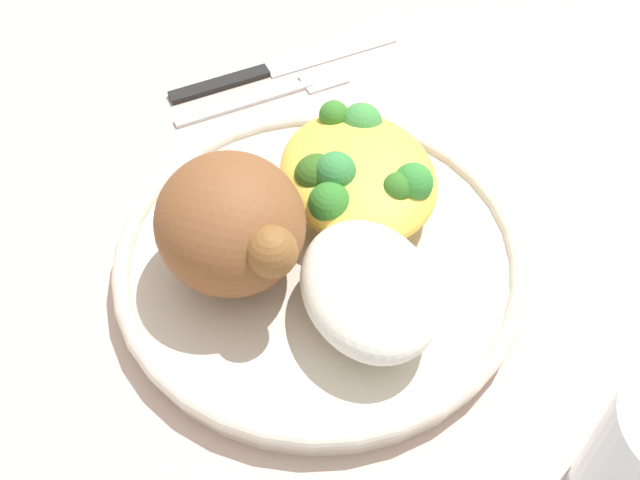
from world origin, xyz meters
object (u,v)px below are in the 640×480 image
(rice_pile, at_px, (369,289))
(mac_cheese_with_broccoli, at_px, (356,173))
(roasted_chicken, at_px, (232,224))
(plate, at_px, (320,260))
(knife, at_px, (266,69))
(fork, at_px, (271,94))

(rice_pile, height_order, mac_cheese_with_broccoli, mac_cheese_with_broccoli)
(roasted_chicken, distance_m, mac_cheese_with_broccoli, 0.09)
(plate, relative_size, roasted_chicken, 2.57)
(rice_pile, bearing_deg, knife, 176.34)
(roasted_chicken, bearing_deg, plate, 81.68)
(fork, xyz_separation_m, knife, (-0.03, 0.01, 0.00))
(plate, distance_m, knife, 0.20)
(knife, bearing_deg, roasted_chicken, -22.22)
(plate, relative_size, mac_cheese_with_broccoli, 2.23)
(roasted_chicken, relative_size, knife, 0.52)
(roasted_chicken, xyz_separation_m, rice_pile, (0.06, 0.06, -0.02))
(mac_cheese_with_broccoli, height_order, fork, mac_cheese_with_broccoli)
(plate, xyz_separation_m, knife, (-0.20, 0.03, -0.01))
(rice_pile, height_order, knife, rice_pile)
(fork, bearing_deg, knife, 169.28)
(rice_pile, bearing_deg, roasted_chicken, -133.48)
(fork, bearing_deg, roasted_chicken, -24.05)
(mac_cheese_with_broccoli, xyz_separation_m, knife, (-0.16, -0.01, -0.04))
(plate, xyz_separation_m, rice_pile, (0.05, 0.01, 0.03))
(mac_cheese_with_broccoli, relative_size, fork, 0.80)
(plate, height_order, fork, plate)
(roasted_chicken, bearing_deg, knife, 157.78)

